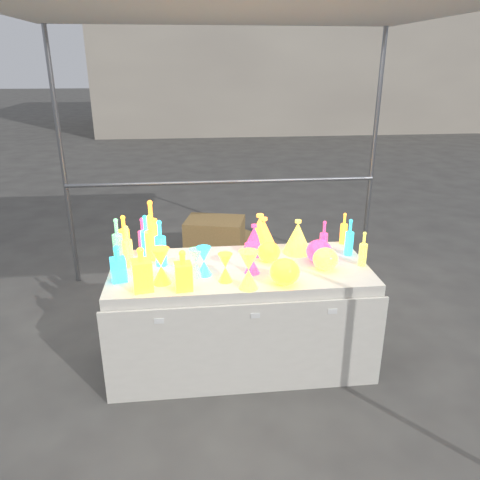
{
  "coord_description": "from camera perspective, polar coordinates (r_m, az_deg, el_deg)",
  "views": [
    {
      "loc": [
        -0.33,
        -2.98,
        2.09
      ],
      "look_at": [
        0.0,
        0.0,
        0.95
      ],
      "focal_mm": 35.0,
      "sensor_mm": 36.0,
      "label": 1
    }
  ],
  "objects": [
    {
      "name": "lampshade_0",
      "position": [
        3.51,
        2.42,
        0.9
      ],
      "size": [
        0.27,
        0.27,
        0.29
      ],
      "primitive_type": null,
      "rotation": [
        0.0,
        0.0,
        -0.09
      ],
      "color": "#F2FF35",
      "rests_on": "display_table"
    },
    {
      "name": "bottle_6",
      "position": [
        3.41,
        -10.82,
        0.34
      ],
      "size": [
        0.09,
        0.09,
        0.34
      ],
      "primitive_type": null,
      "rotation": [
        0.0,
        0.0,
        -0.01
      ],
      "color": "red",
      "rests_on": "display_table"
    },
    {
      "name": "globe_3",
      "position": [
        3.38,
        9.59,
        -1.5
      ],
      "size": [
        0.22,
        0.22,
        0.15
      ],
      "primitive_type": null,
      "rotation": [
        0.0,
        0.0,
        -0.23
      ],
      "color": "#1B42A0",
      "rests_on": "display_table"
    },
    {
      "name": "cardboard_box_flat",
      "position": [
        5.88,
        -1.12,
        0.27
      ],
      "size": [
        0.75,
        0.71,
        0.05
      ],
      "primitive_type": "cube",
      "rotation": [
        0.0,
        0.0,
        0.63
      ],
      "color": "#9A7745",
      "rests_on": "ground"
    },
    {
      "name": "globe_0",
      "position": [
        3.02,
        5.48,
        -4.04
      ],
      "size": [
        0.21,
        0.21,
        0.15
      ],
      "primitive_type": null,
      "rotation": [
        0.0,
        0.0,
        -0.07
      ],
      "color": "red",
      "rests_on": "display_table"
    },
    {
      "name": "bottle_4",
      "position": [
        3.34,
        -13.57,
        -0.7
      ],
      "size": [
        0.09,
        0.09,
        0.3
      ],
      "primitive_type": null,
      "rotation": [
        0.0,
        0.0,
        -0.32
      ],
      "color": "#126871",
      "rests_on": "display_table"
    },
    {
      "name": "bottle_1",
      "position": [
        3.44,
        -11.38,
        0.41
      ],
      "size": [
        0.09,
        0.09,
        0.33
      ],
      "primitive_type": null,
      "rotation": [
        0.0,
        0.0,
        0.16
      ],
      "color": "#24951B",
      "rests_on": "display_table"
    },
    {
      "name": "bottle_7",
      "position": [
        3.29,
        -9.69,
        -0.36
      ],
      "size": [
        0.09,
        0.09,
        0.33
      ],
      "primitive_type": null,
      "rotation": [
        0.0,
        0.0,
        -0.1
      ],
      "color": "#24951B",
      "rests_on": "display_table"
    },
    {
      "name": "canopy_tent",
      "position": [
        3.02,
        -0.02,
        26.39
      ],
      "size": [
        3.15,
        3.15,
        2.46
      ],
      "color": "gray",
      "rests_on": "ground"
    },
    {
      "name": "display_table",
      "position": [
        3.45,
        0.02,
        -9.03
      ],
      "size": [
        1.84,
        0.83,
        0.75
      ],
      "color": "silver",
      "rests_on": "ground"
    },
    {
      "name": "bottle_11",
      "position": [
        3.37,
        14.8,
        -1.03
      ],
      "size": [
        0.07,
        0.07,
        0.25
      ],
      "primitive_type": null,
      "rotation": [
        0.0,
        0.0,
        -0.41
      ],
      "color": "#126871",
      "rests_on": "display_table"
    },
    {
      "name": "lampshade_2",
      "position": [
        3.47,
        1.71,
        0.12
      ],
      "size": [
        0.22,
        0.22,
        0.23
      ],
      "primitive_type": null,
      "rotation": [
        0.0,
        0.0,
        0.19
      ],
      "color": "#1B42A0",
      "rests_on": "display_table"
    },
    {
      "name": "hourglass_2",
      "position": [
        2.93,
        1.04,
        -3.67
      ],
      "size": [
        0.17,
        0.17,
        0.25
      ],
      "primitive_type": null,
      "rotation": [
        0.0,
        0.0,
        0.43
      ],
      "color": "#126871",
      "rests_on": "display_table"
    },
    {
      "name": "ground",
      "position": [
        3.66,
        0.0,
        -14.05
      ],
      "size": [
        80.0,
        80.0,
        0.0
      ],
      "primitive_type": "plane",
      "color": "#5F5D58",
      "rests_on": "ground"
    },
    {
      "name": "hourglass_4",
      "position": [
        3.04,
        -1.8,
        -3.38
      ],
      "size": [
        0.12,
        0.12,
        0.19
      ],
      "primitive_type": null,
      "rotation": [
        0.0,
        0.0,
        -0.29
      ],
      "color": "red",
      "rests_on": "display_table"
    },
    {
      "name": "hourglass_0",
      "position": [
        3.04,
        -9.6,
        -3.14
      ],
      "size": [
        0.15,
        0.15,
        0.24
      ],
      "primitive_type": null,
      "rotation": [
        0.0,
        0.0,
        0.32
      ],
      "color": "yellow",
      "rests_on": "display_table"
    },
    {
      "name": "bottle_2",
      "position": [
        3.51,
        -10.74,
        1.59
      ],
      "size": [
        0.11,
        0.11,
        0.41
      ],
      "primitive_type": null,
      "rotation": [
        0.0,
        0.0,
        0.35
      ],
      "color": "yellow",
      "rests_on": "display_table"
    },
    {
      "name": "bottle_3",
      "position": [
        3.52,
        -11.73,
        0.48
      ],
      "size": [
        0.08,
        0.08,
        0.29
      ],
      "primitive_type": null,
      "rotation": [
        0.0,
        0.0,
        -0.08
      ],
      "color": "#1B42A0",
      "rests_on": "display_table"
    },
    {
      "name": "hourglass_3",
      "position": [
        3.12,
        -5.39,
        -2.78
      ],
      "size": [
        0.11,
        0.11,
        0.19
      ],
      "primitive_type": null,
      "rotation": [
        0.0,
        0.0,
        0.13
      ],
      "color": "#BA258E",
      "rests_on": "display_table"
    },
    {
      "name": "bottle_10",
      "position": [
        3.49,
        10.17,
        0.23
      ],
      "size": [
        0.08,
        0.08,
        0.27
      ],
      "primitive_type": null,
      "rotation": [
        0.0,
        0.0,
        0.36
      ],
      "color": "#1B42A0",
      "rests_on": "display_table"
    },
    {
      "name": "hourglass_5",
      "position": [
        3.13,
        -4.41,
        -2.6
      ],
      "size": [
        0.13,
        0.13,
        0.2
      ],
      "primitive_type": null,
      "rotation": [
        0.0,
        0.0,
        0.36
      ],
      "color": "#24951B",
      "rests_on": "display_table"
    },
    {
      "name": "bottle_0",
      "position": [
        3.56,
        -13.92,
        0.65
      ],
      "size": [
        0.09,
        0.09,
        0.3
      ],
      "primitive_type": null,
      "rotation": [
        0.0,
        0.0,
        0.13
      ],
      "color": "red",
      "rests_on": "display_table"
    },
    {
      "name": "bottle_9",
      "position": [
        3.75,
        12.55,
        1.39
      ],
      "size": [
        0.07,
        0.07,
        0.25
      ],
      "primitive_type": null,
      "rotation": [
        0.0,
        0.0,
        0.38
      ],
      "color": "yellow",
      "rests_on": "display_table"
    },
    {
      "name": "decanter_0",
      "position": [
        2.97,
        -11.89,
        -3.46
      ],
      "size": [
        0.14,
        0.14,
        0.29
      ],
      "primitive_type": null,
      "rotation": [
        0.0,
        0.0,
        0.19
      ],
      "color": "red",
      "rests_on": "display_table"
    },
    {
      "name": "lampshade_1",
      "position": [
        3.52,
        2.93,
        0.71
      ],
      "size": [
        0.23,
        0.23,
        0.26
      ],
      "primitive_type": null,
      "rotation": [
        0.0,
        0.0,
        0.03
      ],
      "color": "#F2FF35",
      "rests_on": "display_table"
    },
    {
      "name": "globe_2",
      "position": [
        3.35,
        3.54,
        -1.57
      ],
      "size": [
        0.2,
        0.2,
        0.13
      ],
      "primitive_type": null,
      "rotation": [
        0.0,
        0.0,
        -0.24
      ],
      "color": "yellow",
      "rests_on": "display_table"
    },
    {
      "name": "bottle_8",
      "position": [
        3.53,
        13.21,
        0.34
      ],
      "size": [
        0.06,
        0.06,
        0.28
      ],
      "primitive_type": null,
      "rotation": [
        0.0,
        0.0,
        -0.04
      ],
      "color": "#24951B",
      "rests_on": "display_table"
    },
    {
      "name": "decanter_1",
      "position": [
        2.94,
        -6.96,
        -3.64
      ],
      "size": [
        0.12,
        0.12,
        0.26
      ],
      "primitive_type": null,
      "rotation": [
        0.0,
        0.0,
        0.12
      ],
      "color": "yellow",
      "rests_on": "display_table"
    },
    {
      "name": "lampshade_3",
      "position": [
        3.51,
        7.03,
        0.44
      ],
      "size": [
        0.27,
        0.27,
        0.26
      ],
      "primitive_type": null,
      "rotation": [
        0.0,
        0.0,
        -0.29
      ],
      "color": "#126871",
      "rests_on": "display_table"
    },
    {
      "name": "cardboard_box_closed",
      "position": [
        5.27,
        -3.07,
        0.15
      ],
      "size": [
        0.72,
        0.6,
        0.46
      ],
      "primitive_type": "cube",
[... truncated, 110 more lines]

